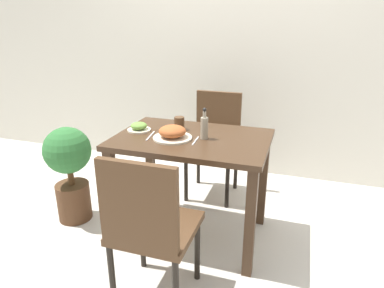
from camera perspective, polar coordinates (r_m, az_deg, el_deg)
name	(u,v)px	position (r m, az deg, el deg)	size (l,w,h in m)	color
ground_plane	(192,233)	(2.62, 0.00, -14.60)	(16.00, 16.00, 0.00)	beige
wall_back	(234,40)	(3.38, 6.98, 16.77)	(8.00, 0.05, 2.60)	beige
dining_table	(192,155)	(2.32, 0.00, -1.76)	(1.02, 0.70, 0.75)	#3D2819
chair_near	(149,224)	(1.80, -7.22, -13.14)	(0.42, 0.42, 0.90)	#4C331E
chair_far	(215,138)	(3.00, 3.83, 0.97)	(0.42, 0.42, 0.90)	#4C331E
food_plate	(172,133)	(2.23, -3.29, 1.87)	(0.26, 0.26, 0.09)	beige
side_plate	(139,127)	(2.42, -8.84, 2.80)	(0.16, 0.16, 0.06)	beige
drink_cup	(179,123)	(2.42, -2.14, 3.47)	(0.07, 0.07, 0.09)	#4C331E
sauce_bottle	(204,127)	(2.22, 2.07, 2.87)	(0.05, 0.05, 0.21)	gray
fork_utensil	(150,136)	(2.31, -6.94, 1.36)	(0.04, 0.19, 0.00)	silver
spoon_utensil	(196,141)	(2.20, 0.59, 0.54)	(0.02, 0.16, 0.00)	silver
potted_plant_left	(69,167)	(2.74, -19.76, -3.59)	(0.35, 0.35, 0.75)	#51331E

